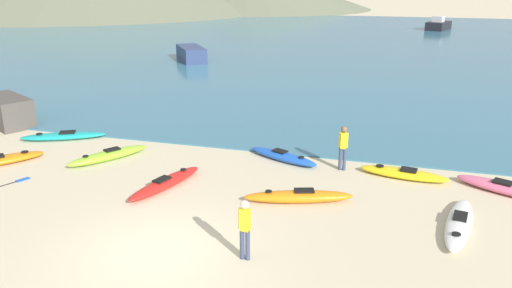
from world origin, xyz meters
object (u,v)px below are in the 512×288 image
Objects in this scene: person_near_waterline at (343,145)px; kayak_on_sand_2 at (404,174)px; kayak_on_sand_8 at (1,160)px; shoreline_rock at (7,111)px; kayak_on_sand_3 at (283,156)px; kayak_on_sand_6 at (64,136)px; kayak_on_sand_1 at (109,155)px; kayak_on_sand_7 at (507,189)px; kayak_on_sand_4 at (459,223)px; kayak_on_sand_0 at (299,197)px; person_near_foreground at (245,226)px; moored_boat_2 at (438,25)px; kayak_on_sand_5 at (166,183)px; moored_boat_1 at (191,54)px.

kayak_on_sand_2 is at bearing -3.60° from person_near_waterline.
kayak_on_sand_8 is 0.93× the size of shoreline_rock.
kayak_on_sand_3 is 0.87× the size of kayak_on_sand_6.
kayak_on_sand_6 is at bearing 83.15° from kayak_on_sand_8.
kayak_on_sand_1 is 0.94× the size of kayak_on_sand_7.
kayak_on_sand_2 is 3.57m from kayak_on_sand_4.
person_near_foreground is (-0.61, -3.49, 0.70)m from kayak_on_sand_0.
kayak_on_sand_8 is (-15.45, 0.57, 0.02)m from kayak_on_sand_4.
kayak_on_sand_1 reaches higher than kayak_on_sand_2.
kayak_on_sand_7 is at bearing 7.44° from kayak_on_sand_8.
kayak_on_sand_6 is 1.15× the size of shoreline_rock.
kayak_on_sand_2 is 4.31m from kayak_on_sand_3.
person_near_foreground is 57.67m from moored_boat_2.
kayak_on_sand_0 reaches higher than kayak_on_sand_8.
kayak_on_sand_8 is at bearing 160.51° from person_near_foreground.
kayak_on_sand_5 is at bearing -28.84° from kayak_on_sand_1.
person_near_waterline is 0.34× the size of moored_boat_2.
moored_boat_1 reaches higher than kayak_on_sand_3.
shoreline_rock reaches higher than kayak_on_sand_8.
kayak_on_sand_7 is (10.47, 2.51, 0.00)m from kayak_on_sand_5.
person_near_waterline reaches higher than kayak_on_sand_6.
kayak_on_sand_3 is 6.89m from person_near_foreground.
person_near_waterline reaches higher than kayak_on_sand_1.
person_near_waterline is (5.26, 3.10, 0.76)m from kayak_on_sand_5.
person_near_waterline reaches higher than kayak_on_sand_5.
kayak_on_sand_2 is 13.63m from kayak_on_sand_6.
kayak_on_sand_1 is 0.70× the size of moored_boat_1.
moored_boat_1 is (-17.80, 23.56, 0.48)m from kayak_on_sand_4.
kayak_on_sand_8 is (-6.64, 0.28, -0.01)m from kayak_on_sand_5.
kayak_on_sand_3 is 1.07× the size of kayak_on_sand_8.
kayak_on_sand_0 is at bearing -97.28° from moored_boat_2.
kayak_on_sand_5 is 2.11× the size of person_near_foreground.
moored_boat_1 is at bearing 128.83° from kayak_on_sand_2.
kayak_on_sand_4 is 54.15m from moored_boat_2.
kayak_on_sand_7 is at bearing -2.92° from kayak_on_sand_6.
kayak_on_sand_6 reaches higher than kayak_on_sand_4.
kayak_on_sand_6 is at bearing 162.86° from kayak_on_sand_0.
shoreline_rock is (-3.39, 4.25, 0.50)m from kayak_on_sand_8.
shoreline_rock is at bearing 150.07° from person_near_foreground.
kayak_on_sand_3 is 7.45m from kayak_on_sand_7.
person_near_waterline reaches higher than kayak_on_sand_7.
moored_boat_1 is 1.44× the size of shoreline_rock.
person_near_foreground reaches higher than kayak_on_sand_3.
person_near_foreground is at bearing -29.93° from shoreline_rock.
kayak_on_sand_1 is 8.58m from person_near_foreground.
kayak_on_sand_8 is 1.72× the size of person_near_waterline.
shoreline_rock is at bearing 175.25° from kayak_on_sand_3.
kayak_on_sand_1 reaches higher than kayak_on_sand_7.
person_near_foreground is (3.72, -3.38, 0.73)m from kayak_on_sand_5.
moored_boat_2 is (11.19, 53.80, 0.48)m from kayak_on_sand_5.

